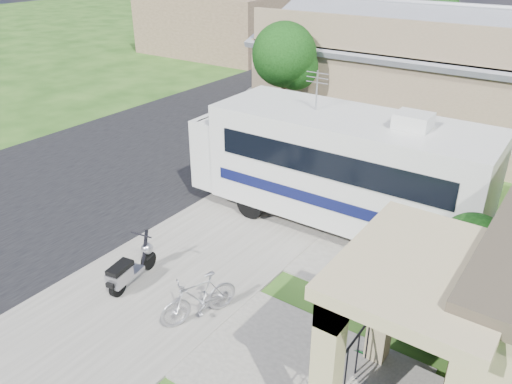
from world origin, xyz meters
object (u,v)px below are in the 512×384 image
Objects in this scene: bicycle at (199,300)px; van at (343,62)px; motorhome at (337,164)px; shrub at (469,279)px; scooter at (130,269)px; pickup_truck at (291,89)px; garden_hose at (356,365)px.

van is (-7.01, 20.79, 0.39)m from bicycle.
bicycle is (-0.36, -5.28, -1.26)m from motorhome.
bicycle is (-4.54, -2.57, -0.91)m from shrub.
van is at bearing 93.62° from scooter.
pickup_truck is 11.84× the size of garden_hose.
motorhome is 4.99m from shrub.
pickup_truck reaches higher than garden_hose.
shrub is (4.18, -2.71, -0.35)m from motorhome.
garden_hose is (2.89, -4.65, -1.67)m from motorhome.
van is at bearing 131.56° from bicycle.
motorhome is 1.52× the size of pickup_truck.
bicycle is 3.34m from garden_hose.
scooter is at bearing 106.20° from pickup_truck.
shrub reaches higher than pickup_truck.
bicycle is 15.86m from pickup_truck.
van is (-7.37, 15.51, -0.87)m from motorhome.
shrub reaches higher than bicycle.
garden_hose is at bearing -58.94° from motorhome.
bicycle is (2.04, 0.05, 0.04)m from scooter.
van is (-4.97, 20.84, 0.43)m from scooter.
van reaches higher than scooter.
shrub is 7.15m from scooter.
van is at bearing -87.96° from pickup_truck.
bicycle is at bearing -94.76° from motorhome.
van is at bearing 122.37° from shrub.
shrub is 1.72× the size of scooter.
pickup_truck is 0.85× the size of van.
pickup_truck is 6.39m from van.
motorhome is at bearing 109.00° from bicycle.
shrub reaches higher than scooter.
scooter is at bearing -115.09° from motorhome.
van is 13.86× the size of garden_hose.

